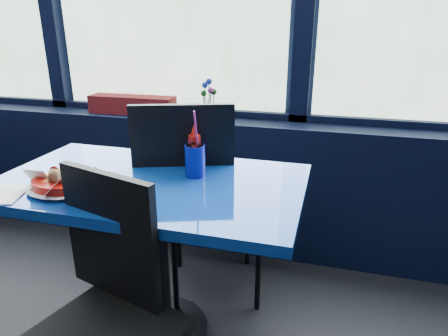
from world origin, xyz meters
TOP-DOWN VIEW (x-y plane):
  - window_sill at (0.00, 2.87)m, footprint 5.00×0.26m
  - near_table at (0.30, 2.00)m, footprint 1.20×0.70m
  - chair_near_front at (0.35, 1.57)m, footprint 0.50×0.50m
  - chair_near_back at (0.41, 2.32)m, footprint 0.59×0.59m
  - planter_box at (-0.22, 2.87)m, footprint 0.54×0.14m
  - flower_vase at (0.28, 2.82)m, footprint 0.14×0.14m
  - food_basket at (0.05, 1.82)m, footprint 0.28×0.28m
  - ketchup_bottle at (0.43, 2.16)m, footprint 0.05×0.05m
  - soda_cup at (0.46, 2.09)m, footprint 0.08×0.08m

SIDE VIEW (x-z plane):
  - window_sill at x=0.00m, z-range 0.00..0.80m
  - chair_near_front at x=0.35m, z-range 0.07..0.97m
  - near_table at x=0.30m, z-range 0.19..0.94m
  - chair_near_back at x=0.41m, z-range 0.08..1.09m
  - food_basket at x=0.05m, z-range 0.74..0.82m
  - soda_cup at x=0.46m, z-range 0.68..0.95m
  - ketchup_bottle at x=0.43m, z-range 0.74..0.93m
  - planter_box at x=-0.22m, z-range 0.80..0.91m
  - flower_vase at x=0.28m, z-range 0.75..0.99m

